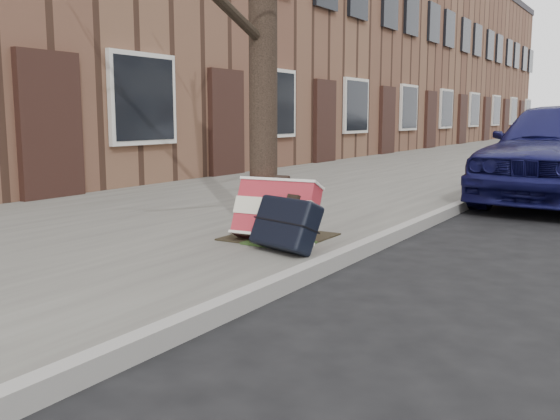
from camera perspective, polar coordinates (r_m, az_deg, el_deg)
The scene contains 6 objects.
ground at distance 3.93m, azimuth 15.96°, elevation -9.99°, with size 120.00×120.00×0.00m, color black.
near_sidewalk at distance 19.22m, azimuth 17.62°, elevation 4.69°, with size 5.00×70.00×0.12m, color slate.
house_near at distance 22.39m, azimuth 3.45°, elevation 14.38°, with size 6.80×40.00×7.00m, color brown.
dirt_patch at distance 5.76m, azimuth -0.06°, elevation -2.46°, with size 0.85×0.85×0.01m, color black.
suitcase_red at distance 5.52m, azimuth -0.33°, elevation -0.05°, with size 0.73×0.20×0.53m, color maroon.
suitcase_navy at distance 5.13m, azimuth 0.53°, elevation -1.25°, with size 0.60×0.19×0.43m, color black.
Camera 1 is at (0.98, -3.60, 1.23)m, focal length 40.00 mm.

